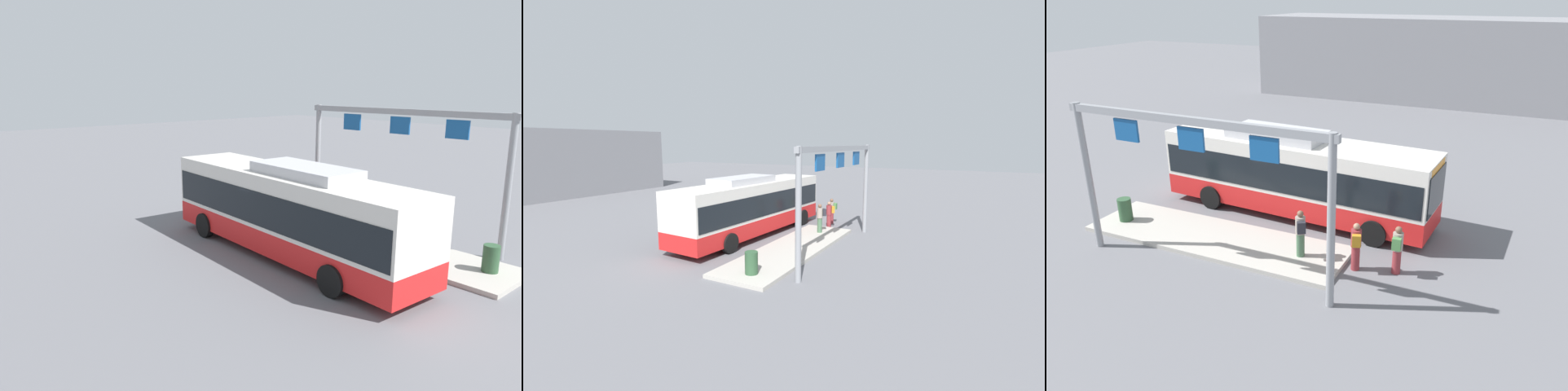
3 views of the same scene
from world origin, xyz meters
TOP-DOWN VIEW (x-y plane):
  - ground_plane at (0.00, 0.00)m, footprint 120.00×120.00m
  - platform_curb at (-1.66, -3.46)m, footprint 10.00×2.80m
  - bus_main at (-0.01, 0.00)m, footprint 11.39×3.19m
  - person_boarding at (5.01, -2.97)m, footprint 0.37×0.54m
  - person_waiting_near at (3.73, -3.30)m, footprint 0.47×0.60m
  - person_waiting_mid at (1.83, -3.48)m, footprint 0.54×0.61m
  - platform_sign_gantry at (-0.73, -5.54)m, footprint 9.34×0.24m
  - trash_bin at (-5.66, -3.71)m, footprint 0.52×0.52m

SIDE VIEW (x-z plane):
  - ground_plane at x=0.00m, z-range 0.00..0.00m
  - platform_curb at x=-1.66m, z-range 0.00..0.16m
  - trash_bin at x=-5.66m, z-range 0.16..1.06m
  - person_boarding at x=5.01m, z-range 0.06..1.73m
  - person_waiting_near at x=3.73m, z-range 0.06..1.73m
  - person_waiting_mid at x=1.83m, z-range 0.22..1.89m
  - bus_main at x=-0.01m, z-range 0.08..3.54m
  - platform_sign_gantry at x=-0.73m, z-range 1.16..6.36m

